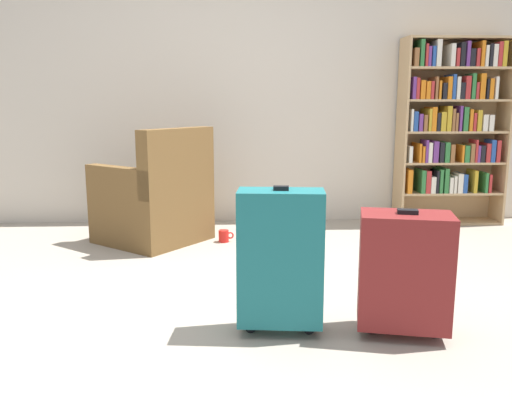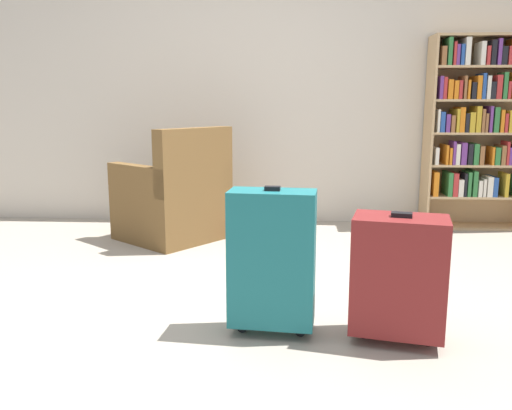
{
  "view_description": "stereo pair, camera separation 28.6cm",
  "coord_description": "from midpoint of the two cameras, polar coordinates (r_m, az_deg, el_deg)",
  "views": [
    {
      "loc": [
        0.05,
        -2.71,
        1.1
      ],
      "look_at": [
        0.18,
        0.1,
        0.55
      ],
      "focal_mm": 37.57,
      "sensor_mm": 36.0,
      "label": 1
    },
    {
      "loc": [
        0.33,
        -2.71,
        1.1
      ],
      "look_at": [
        0.18,
        0.1,
        0.55
      ],
      "focal_mm": 37.57,
      "sensor_mm": 36.0,
      "label": 2
    }
  ],
  "objects": [
    {
      "name": "suitcase_dark_red",
      "position": [
        2.57,
        12.48,
        -6.85
      ],
      "size": [
        0.46,
        0.34,
        0.61
      ],
      "color": "maroon",
      "rests_on": "ground"
    },
    {
      "name": "armchair",
      "position": [
        4.3,
        -12.52,
        0.29
      ],
      "size": [
        0.98,
        0.98,
        0.9
      ],
      "color": "brown",
      "rests_on": "ground"
    },
    {
      "name": "suitcase_teal",
      "position": [
        2.52,
        -0.64,
        -5.72
      ],
      "size": [
        0.42,
        0.24,
        0.71
      ],
      "color": "#19666B",
      "rests_on": "ground"
    },
    {
      "name": "ground_plane",
      "position": [
        2.93,
        -6.28,
        -11.05
      ],
      "size": [
        10.0,
        10.0,
        0.0
      ],
      "primitive_type": "plane",
      "color": "#9E9384"
    },
    {
      "name": "back_wall",
      "position": [
        4.94,
        -4.96,
        13.33
      ],
      "size": [
        5.71,
        0.1,
        2.6
      ],
      "primitive_type": "cube",
      "color": "beige",
      "rests_on": "ground"
    },
    {
      "name": "mug",
      "position": [
        4.25,
        -5.35,
        -3.33
      ],
      "size": [
        0.12,
        0.08,
        0.1
      ],
      "color": "red",
      "rests_on": "ground"
    },
    {
      "name": "bookshelf",
      "position": [
        5.06,
        18.51,
        8.21
      ],
      "size": [
        0.94,
        0.29,
        1.64
      ],
      "color": "tan",
      "rests_on": "ground"
    }
  ]
}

